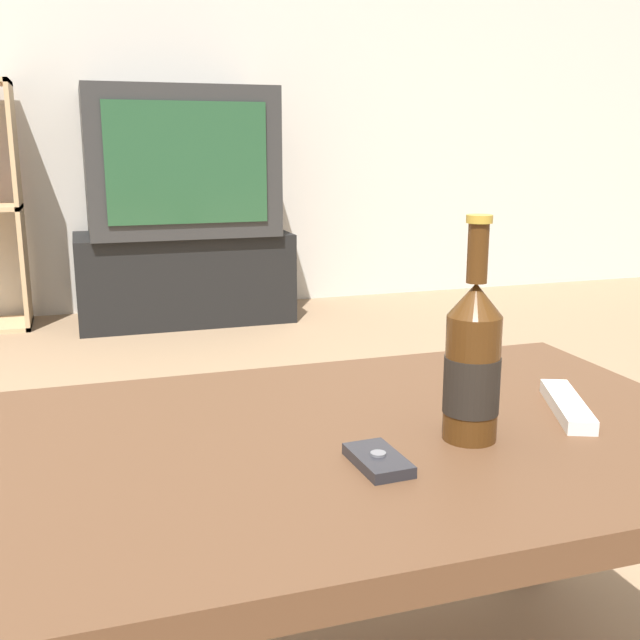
{
  "coord_description": "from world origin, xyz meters",
  "views": [
    {
      "loc": [
        -0.29,
        -0.88,
        0.83
      ],
      "look_at": [
        0.07,
        0.24,
        0.56
      ],
      "focal_mm": 42.0,
      "sensor_mm": 36.0,
      "label": 1
    }
  ],
  "objects": [
    {
      "name": "back_wall",
      "position": [
        0.0,
        3.02,
        1.3
      ],
      "size": [
        8.0,
        0.05,
        2.6
      ],
      "color": "beige",
      "rests_on": "ground_plane"
    },
    {
      "name": "coffee_table",
      "position": [
        0.0,
        0.0,
        0.39
      ],
      "size": [
        1.11,
        0.66,
        0.46
      ],
      "color": "brown",
      "rests_on": "ground_plane"
    },
    {
      "name": "tv_stand",
      "position": [
        0.18,
        2.71,
        0.21
      ],
      "size": [
        0.99,
        0.48,
        0.42
      ],
      "color": "black",
      "rests_on": "ground_plane"
    },
    {
      "name": "television",
      "position": [
        0.18,
        2.7,
        0.75
      ],
      "size": [
        0.85,
        0.56,
        0.66
      ],
      "color": "#2D2D2D",
      "rests_on": "tv_stand"
    },
    {
      "name": "beer_bottle",
      "position": [
        0.18,
        -0.06,
        0.56
      ],
      "size": [
        0.07,
        0.07,
        0.29
      ],
      "color": "#47280F",
      "rests_on": "coffee_table"
    },
    {
      "name": "cell_phone",
      "position": [
        0.03,
        -0.11,
        0.46
      ],
      "size": [
        0.06,
        0.1,
        0.02
      ],
      "rotation": [
        0.0,
        0.0,
        0.05
      ],
      "color": "#232328",
      "rests_on": "coffee_table"
    },
    {
      "name": "remote_control",
      "position": [
        0.36,
        -0.02,
        0.47
      ],
      "size": [
        0.11,
        0.18,
        0.02
      ],
      "rotation": [
        0.0,
        0.0,
        -0.4
      ],
      "color": "white",
      "rests_on": "coffee_table"
    }
  ]
}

